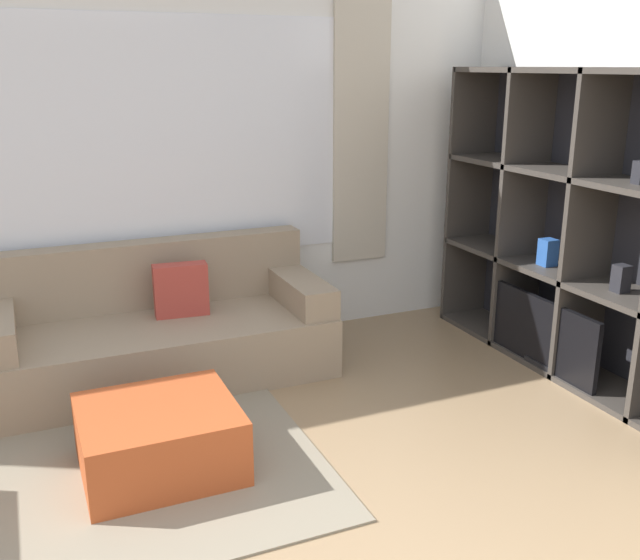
# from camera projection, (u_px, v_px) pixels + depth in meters

# --- Properties ---
(wall_back) EXTENTS (6.55, 0.11, 2.70)m
(wall_back) POSITION_uv_depth(u_px,v_px,m) (133.00, 157.00, 4.66)
(wall_back) COLOR white
(wall_back) RESTS_ON ground_plane
(area_rug) EXTENTS (2.88, 1.89, 0.01)m
(area_rug) POSITION_uv_depth(u_px,v_px,m) (19.00, 483.00, 3.42)
(area_rug) COLOR gray
(area_rug) RESTS_ON ground_plane
(shelving_unit) EXTENTS (0.41, 2.56, 1.92)m
(shelving_unit) POSITION_uv_depth(u_px,v_px,m) (593.00, 235.00, 4.39)
(shelving_unit) COLOR #232328
(shelving_unit) RESTS_ON ground_plane
(couch_main) EXTENTS (2.13, 0.89, 0.83)m
(couch_main) POSITION_uv_depth(u_px,v_px,m) (159.00, 333.00, 4.56)
(couch_main) COLOR gray
(couch_main) RESTS_ON ground_plane
(ottoman) EXTENTS (0.75, 0.68, 0.34)m
(ottoman) POSITION_uv_depth(u_px,v_px,m) (159.00, 439.00, 3.50)
(ottoman) COLOR #B74C23
(ottoman) RESTS_ON ground_plane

